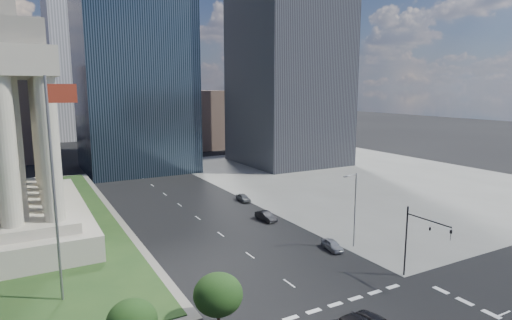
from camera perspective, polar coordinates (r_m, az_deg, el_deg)
ground at (r=120.46m, az=-16.95°, el=-0.83°), size 500.00×500.00×0.00m
sidewalk_ne at (r=105.61m, az=13.42°, el=-2.08°), size 68.00×90.00×0.03m
flagpole at (r=40.97m, az=-25.20°, el=-2.24°), size 2.52×0.24×20.00m
midrise_glass at (r=114.56m, az=-16.15°, el=13.78°), size 26.00×26.00×60.00m
building_filler_ne at (r=156.95m, az=-7.96°, el=5.50°), size 20.00×30.00×20.00m
traffic_signal_ne at (r=49.76m, az=21.00°, el=-9.36°), size 0.30×5.74×8.00m
street_lamp_north at (r=57.69m, az=12.94°, el=-5.95°), size 2.13×0.22×10.00m
parked_sedan_near at (r=57.63m, az=10.14°, el=-11.09°), size 2.15×4.11×1.33m
parked_sedan_mid at (r=68.65m, az=1.31°, el=-7.49°), size 4.44×1.81×1.43m
parked_sedan_far at (r=79.96m, az=-1.71°, el=-5.05°), size 1.80×4.11×1.38m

